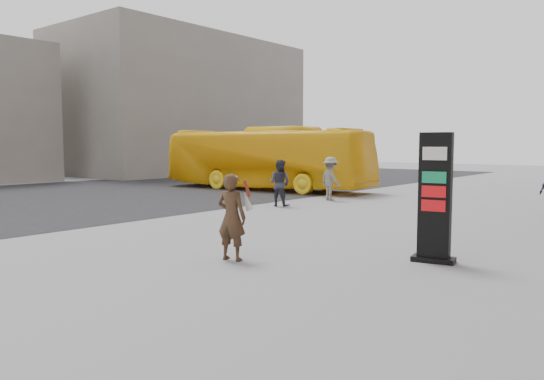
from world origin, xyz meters
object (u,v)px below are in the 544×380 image
Objects in this scene: info_pylon at (435,198)px; bus at (265,159)px; pedestrian_a at (280,183)px; pedestrian_b at (331,179)px; woman at (232,216)px.

info_pylon is 0.22× the size of bus.
bus is at bearing -53.35° from pedestrian_a.
pedestrian_b is (5.07, -2.16, -0.64)m from bus.
bus reaches higher than pedestrian_b.
pedestrian_a is at bearing -68.52° from woman.
bus is (-9.39, 12.24, 0.64)m from woman.
pedestrian_a is at bearing 135.84° from info_pylon.
bus reaches higher than woman.
pedestrian_b is at bearing -117.19° from bus.
pedestrian_b reaches higher than pedestrian_a.
pedestrian_b is (-4.32, 10.09, 0.00)m from woman.
woman is 15.44m from bus.
woman is 10.97m from pedestrian_b.
pedestrian_a is at bearing 106.81° from pedestrian_b.
woman is (-3.00, -2.24, -0.36)m from info_pylon.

